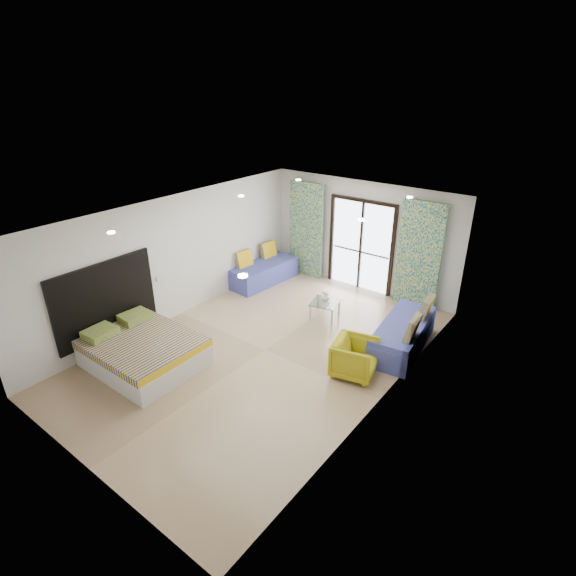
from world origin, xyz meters
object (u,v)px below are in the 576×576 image
Objects in this scene: daybed_left at (263,272)px; coffee_table at (325,304)px; daybed_right at (404,334)px; bed at (143,351)px; armchair at (355,356)px.

coffee_table is at bearing -11.11° from daybed_left.
daybed_right is at bearing -5.54° from daybed_left.
armchair is (3.26, 2.12, 0.09)m from bed.
coffee_table is 0.93× the size of armchair.
daybed_left is (-0.64, 4.22, 0.00)m from bed.
coffee_table is (1.69, 3.57, 0.05)m from bed.
daybed_left is 2.58× the size of armchair.
bed is 2.64× the size of armchair.
daybed_left is 2.42m from coffee_table.
daybed_right is at bearing -2.97° from coffee_table.
bed is at bearing -143.10° from daybed_right.
coffee_table is at bearing 64.65° from bed.
daybed_right is (3.59, 3.47, 0.02)m from bed.
daybed_left is 0.93× the size of daybed_right.
daybed_left is at bearing 98.63° from bed.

